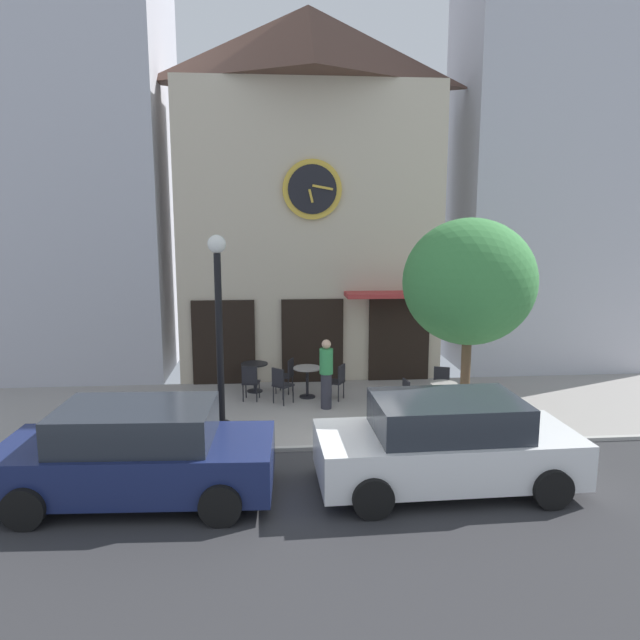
# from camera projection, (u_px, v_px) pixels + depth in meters

# --- Properties ---
(ground_plane) EXTENTS (27.42, 11.20, 0.13)m
(ground_plane) POSITION_uv_depth(u_px,v_px,m) (346.00, 464.00, 10.97)
(ground_plane) COLOR gray
(clock_building) EXTENTS (7.22, 3.76, 10.13)m
(clock_building) POSITION_uv_depth(u_px,v_px,m) (309.00, 190.00, 16.73)
(clock_building) COLOR beige
(clock_building) RESTS_ON ground_plane
(neighbor_building_left) EXTENTS (6.01, 4.87, 13.55)m
(neighbor_building_left) POSITION_uv_depth(u_px,v_px,m) (62.00, 137.00, 17.07)
(neighbor_building_left) COLOR #B2B2BC
(neighbor_building_left) RESTS_ON ground_plane
(neighbor_building_right) EXTENTS (5.44, 3.23, 15.32)m
(neighbor_building_right) POSITION_uv_depth(u_px,v_px,m) (552.00, 107.00, 17.31)
(neighbor_building_right) COLOR #B2B2BC
(neighbor_building_right) RESTS_ON ground_plane
(street_lamp) EXTENTS (0.36, 0.36, 4.16)m
(street_lamp) POSITION_uv_depth(u_px,v_px,m) (219.00, 338.00, 11.79)
(street_lamp) COLOR black
(street_lamp) RESTS_ON ground_plane
(street_tree) EXTENTS (2.72, 2.44, 4.48)m
(street_tree) POSITION_uv_depth(u_px,v_px,m) (469.00, 282.00, 12.01)
(street_tree) COLOR brown
(street_tree) RESTS_ON ground_plane
(cafe_table_rightmost) EXTENTS (0.69, 0.69, 0.76)m
(cafe_table_rightmost) POSITION_uv_depth(u_px,v_px,m) (255.00, 372.00, 15.35)
(cafe_table_rightmost) COLOR black
(cafe_table_rightmost) RESTS_ON ground_plane
(cafe_table_center_right) EXTENTS (0.70, 0.70, 0.77)m
(cafe_table_center_right) POSITION_uv_depth(u_px,v_px,m) (307.00, 376.00, 14.86)
(cafe_table_center_right) COLOR black
(cafe_table_center_right) RESTS_ON ground_plane
(cafe_table_leftmost) EXTENTS (0.63, 0.63, 0.75)m
(cafe_table_leftmost) POSITION_uv_depth(u_px,v_px,m) (443.00, 394.00, 13.54)
(cafe_table_leftmost) COLOR black
(cafe_table_leftmost) RESTS_ON ground_plane
(cafe_chair_under_awning) EXTENTS (0.45, 0.45, 0.90)m
(cafe_chair_under_awning) POSITION_uv_depth(u_px,v_px,m) (410.00, 396.00, 13.30)
(cafe_chair_under_awning) COLOR black
(cafe_chair_under_awning) RESTS_ON ground_plane
(cafe_chair_near_lamp) EXTENTS (0.51, 0.51, 0.90)m
(cafe_chair_near_lamp) POSITION_uv_depth(u_px,v_px,m) (287.00, 373.00, 15.23)
(cafe_chair_near_lamp) COLOR black
(cafe_chair_near_lamp) RESTS_ON ground_plane
(cafe_chair_facing_wall) EXTENTS (0.57, 0.57, 0.90)m
(cafe_chair_facing_wall) POSITION_uv_depth(u_px,v_px,m) (281.00, 383.00, 14.33)
(cafe_chair_facing_wall) COLOR black
(cafe_chair_facing_wall) RESTS_ON ground_plane
(cafe_chair_mid_row) EXTENTS (0.55, 0.55, 0.90)m
(cafe_chair_mid_row) POSITION_uv_depth(u_px,v_px,m) (338.00, 379.00, 14.66)
(cafe_chair_mid_row) COLOR black
(cafe_chair_mid_row) RESTS_ON ground_plane
(cafe_chair_facing_street) EXTENTS (0.52, 0.52, 0.90)m
(cafe_chair_facing_street) POSITION_uv_depth(u_px,v_px,m) (441.00, 383.00, 14.34)
(cafe_chair_facing_street) COLOR black
(cafe_chair_facing_street) RESTS_ON ground_plane
(cafe_chair_near_tree) EXTENTS (0.46, 0.46, 0.90)m
(cafe_chair_near_tree) POSITION_uv_depth(u_px,v_px,m) (250.00, 380.00, 14.56)
(cafe_chair_near_tree) COLOR black
(cafe_chair_near_tree) RESTS_ON ground_plane
(pedestrian_green) EXTENTS (0.45, 0.45, 1.67)m
(pedestrian_green) POSITION_uv_depth(u_px,v_px,m) (326.00, 373.00, 13.94)
(pedestrian_green) COLOR #2D2D38
(pedestrian_green) RESTS_ON ground_plane
(parked_car_navy) EXTENTS (4.38, 2.18, 1.55)m
(parked_car_navy) POSITION_uv_depth(u_px,v_px,m) (138.00, 454.00, 9.44)
(parked_car_navy) COLOR navy
(parked_car_navy) RESTS_ON ground_plane
(parked_car_white) EXTENTS (4.34, 2.10, 1.55)m
(parked_car_white) POSITION_uv_depth(u_px,v_px,m) (446.00, 444.00, 9.86)
(parked_car_white) COLOR white
(parked_car_white) RESTS_ON ground_plane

